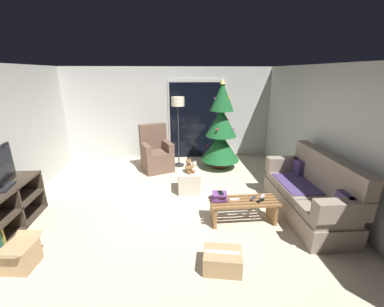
% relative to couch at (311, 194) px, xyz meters
% --- Properties ---
extents(ground_plane, '(7.00, 7.00, 0.00)m').
position_rel_couch_xyz_m(ground_plane, '(-2.32, 0.30, -0.40)').
color(ground_plane, beige).
extents(wall_back, '(5.72, 0.12, 2.50)m').
position_rel_couch_xyz_m(wall_back, '(-2.32, 3.36, 0.85)').
color(wall_back, beige).
rests_on(wall_back, ground).
extents(wall_right, '(0.12, 6.00, 2.50)m').
position_rel_couch_xyz_m(wall_right, '(0.54, 0.30, 0.85)').
color(wall_right, beige).
rests_on(wall_right, ground).
extents(patio_door_frame, '(1.60, 0.02, 2.20)m').
position_rel_couch_xyz_m(patio_door_frame, '(-1.57, 3.29, 0.70)').
color(patio_door_frame, silver).
rests_on(patio_door_frame, ground).
extents(patio_door_glass, '(1.50, 0.02, 2.10)m').
position_rel_couch_xyz_m(patio_door_glass, '(-1.57, 3.27, 0.65)').
color(patio_door_glass, black).
rests_on(patio_door_glass, ground).
extents(couch, '(0.83, 1.96, 1.08)m').
position_rel_couch_xyz_m(couch, '(0.00, 0.00, 0.00)').
color(couch, gray).
rests_on(couch, ground).
extents(coffee_table, '(1.10, 0.40, 0.39)m').
position_rel_couch_xyz_m(coffee_table, '(-1.17, -0.09, -0.14)').
color(coffee_table, olive).
rests_on(coffee_table, ground).
extents(remote_black, '(0.15, 0.13, 0.02)m').
position_rel_couch_xyz_m(remote_black, '(-0.92, -0.14, 0.00)').
color(remote_black, black).
rests_on(remote_black, coffee_table).
extents(remote_graphite, '(0.13, 0.15, 0.02)m').
position_rel_couch_xyz_m(remote_graphite, '(-1.02, -0.06, 0.00)').
color(remote_graphite, '#333338').
rests_on(remote_graphite, coffee_table).
extents(remote_white, '(0.16, 0.06, 0.02)m').
position_rel_couch_xyz_m(remote_white, '(-1.32, -0.07, 0.00)').
color(remote_white, silver).
rests_on(remote_white, coffee_table).
extents(remote_silver, '(0.13, 0.15, 0.02)m').
position_rel_couch_xyz_m(remote_silver, '(-0.83, -0.00, 0.00)').
color(remote_silver, '#ADADB2').
rests_on(remote_silver, coffee_table).
extents(book_stack, '(0.27, 0.23, 0.12)m').
position_rel_couch_xyz_m(book_stack, '(-1.57, -0.04, 0.05)').
color(book_stack, '#6B3D7A').
rests_on(book_stack, coffee_table).
extents(cell_phone, '(0.08, 0.15, 0.01)m').
position_rel_couch_xyz_m(cell_phone, '(-1.55, -0.04, 0.12)').
color(cell_phone, black).
rests_on(cell_phone, book_stack).
extents(christmas_tree, '(0.97, 0.97, 2.21)m').
position_rel_couch_xyz_m(christmas_tree, '(-1.07, 2.36, 0.57)').
color(christmas_tree, '#4C1E19').
rests_on(christmas_tree, ground).
extents(armchair, '(0.88, 0.88, 1.13)m').
position_rel_couch_xyz_m(armchair, '(-2.69, 2.38, 0.00)').
color(armchair, brown).
rests_on(armchair, ground).
extents(floor_lamp, '(0.32, 0.32, 1.78)m').
position_rel_couch_xyz_m(floor_lamp, '(-2.12, 2.59, 1.11)').
color(floor_lamp, '#2D2D30').
rests_on(floor_lamp, ground).
extents(media_shelf, '(0.40, 1.40, 0.71)m').
position_rel_couch_xyz_m(media_shelf, '(-4.85, -0.03, -0.06)').
color(media_shelf, '#382D23').
rests_on(media_shelf, ground).
extents(ottoman, '(0.44, 0.44, 0.42)m').
position_rel_couch_xyz_m(ottoman, '(-1.97, 1.08, -0.19)').
color(ottoman, beige).
rests_on(ottoman, ground).
extents(teddy_bear_chestnut, '(0.21, 0.22, 0.29)m').
position_rel_couch_xyz_m(teddy_bear_chestnut, '(-1.97, 1.07, 0.15)').
color(teddy_bear_chestnut, brown).
rests_on(teddy_bear_chestnut, ottoman).
extents(teddy_bear_cream_by_tree, '(0.21, 0.22, 0.29)m').
position_rel_couch_xyz_m(teddy_bear_cream_by_tree, '(-1.75, 2.09, -0.28)').
color(teddy_bear_cream_by_tree, beige).
rests_on(teddy_bear_cream_by_tree, ground).
extents(cardboard_box_open_near_shelf, '(0.39, 0.55, 0.37)m').
position_rel_couch_xyz_m(cardboard_box_open_near_shelf, '(-4.24, -0.82, -0.24)').
color(cardboard_box_open_near_shelf, tan).
rests_on(cardboard_box_open_near_shelf, ground).
extents(cardboard_box_taped_mid_floor, '(0.53, 0.43, 0.25)m').
position_rel_couch_xyz_m(cardboard_box_taped_mid_floor, '(-1.72, -1.08, -0.27)').
color(cardboard_box_taped_mid_floor, tan).
rests_on(cardboard_box_taped_mid_floor, ground).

